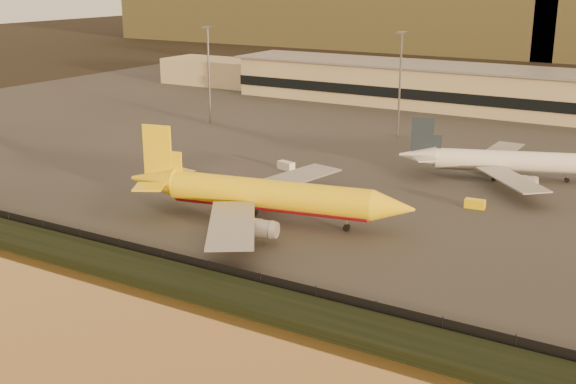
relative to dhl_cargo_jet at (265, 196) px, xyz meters
name	(u,v)px	position (x,y,z in m)	size (l,w,h in m)	color
ground	(252,245)	(3.85, -9.64, -4.56)	(900.00, 900.00, 0.00)	black
embankment	(179,280)	(3.85, -26.64, -3.86)	(320.00, 7.00, 1.40)	black
tarmac	(456,130)	(3.85, 85.36, -4.46)	(320.00, 220.00, 0.20)	#2D2D2D
perimeter_fence	(198,266)	(3.85, -22.64, -3.26)	(300.00, 0.05, 2.20)	black
terminal_building	(443,87)	(-10.67, 115.91, 1.69)	(202.00, 25.00, 12.60)	tan
apron_light_masts	(498,84)	(18.85, 65.36, 11.14)	(152.20, 12.20, 25.40)	slate
dhl_cargo_jet	(265,196)	(0.00, 0.00, 0.00)	(48.67, 46.97, 14.60)	yellow
white_narrowbody_jet	(506,162)	(26.86, 45.13, -0.82)	(39.86, 37.71, 11.86)	silver
gse_vehicle_yellow	(475,204)	(27.29, 24.29, -3.59)	(3.41, 1.53, 1.53)	yellow
gse_vehicle_white	(286,166)	(-13.72, 29.48, -3.53)	(3.67, 1.65, 1.65)	silver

